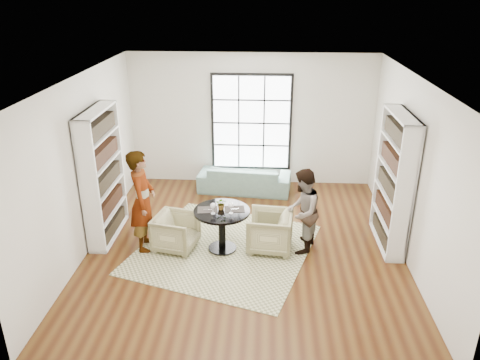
# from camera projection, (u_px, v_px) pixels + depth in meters

# --- Properties ---
(ground) EXTENTS (6.00, 6.00, 0.00)m
(ground) POSITION_uv_depth(u_px,v_px,m) (245.00, 246.00, 8.40)
(ground) COLOR #563614
(room_shell) EXTENTS (6.00, 6.01, 6.00)m
(room_shell) POSITION_uv_depth(u_px,v_px,m) (247.00, 170.00, 8.40)
(room_shell) COLOR silver
(room_shell) RESTS_ON ground
(rug) EXTENTS (3.58, 3.58, 0.01)m
(rug) POSITION_uv_depth(u_px,v_px,m) (224.00, 249.00, 8.31)
(rug) COLOR beige
(rug) RESTS_ON ground
(pedestal_table) EXTENTS (0.97, 0.97, 0.77)m
(pedestal_table) POSITION_uv_depth(u_px,v_px,m) (222.00, 221.00, 8.09)
(pedestal_table) COLOR black
(pedestal_table) RESTS_ON ground
(sofa) EXTENTS (2.11, 1.00, 0.60)m
(sofa) POSITION_uv_depth(u_px,v_px,m) (244.00, 178.00, 10.54)
(sofa) COLOR gray
(sofa) RESTS_ON ground
(armchair_left) EXTENTS (0.85, 0.83, 0.65)m
(armchair_left) POSITION_uv_depth(u_px,v_px,m) (176.00, 232.00, 8.22)
(armchair_left) COLOR tan
(armchair_left) RESTS_ON ground
(armchair_right) EXTENTS (0.84, 0.82, 0.70)m
(armchair_right) POSITION_uv_depth(u_px,v_px,m) (270.00, 231.00, 8.19)
(armchair_right) COLOR tan
(armchair_right) RESTS_ON ground
(person_left) EXTENTS (0.49, 0.70, 1.83)m
(person_left) POSITION_uv_depth(u_px,v_px,m) (143.00, 201.00, 8.02)
(person_left) COLOR gray
(person_left) RESTS_ON ground
(person_right) EXTENTS (0.75, 0.87, 1.52)m
(person_right) POSITION_uv_depth(u_px,v_px,m) (302.00, 211.00, 8.00)
(person_right) COLOR gray
(person_right) RESTS_ON ground
(placemat_left) EXTENTS (0.37, 0.30, 0.01)m
(placemat_left) POSITION_uv_depth(u_px,v_px,m) (208.00, 210.00, 8.02)
(placemat_left) COLOR #272422
(placemat_left) RESTS_ON pedestal_table
(placemat_right) EXTENTS (0.37, 0.30, 0.01)m
(placemat_right) POSITION_uv_depth(u_px,v_px,m) (235.00, 209.00, 8.04)
(placemat_right) COLOR #272422
(placemat_right) RESTS_ON pedestal_table
(cutlery_left) EXTENTS (0.17, 0.24, 0.01)m
(cutlery_left) POSITION_uv_depth(u_px,v_px,m) (208.00, 209.00, 8.01)
(cutlery_left) COLOR silver
(cutlery_left) RESTS_ON placemat_left
(cutlery_right) EXTENTS (0.17, 0.24, 0.01)m
(cutlery_right) POSITION_uv_depth(u_px,v_px,m) (235.00, 209.00, 8.03)
(cutlery_right) COLOR silver
(cutlery_right) RESTS_ON placemat_right
(wine_glass_left) EXTENTS (0.09, 0.09, 0.20)m
(wine_glass_left) POSITION_uv_depth(u_px,v_px,m) (213.00, 206.00, 7.83)
(wine_glass_left) COLOR silver
(wine_glass_left) RESTS_ON pedestal_table
(wine_glass_right) EXTENTS (0.09, 0.09, 0.20)m
(wine_glass_right) POSITION_uv_depth(u_px,v_px,m) (231.00, 206.00, 7.84)
(wine_glass_right) COLOR silver
(wine_glass_right) RESTS_ON pedestal_table
(flower_centerpiece) EXTENTS (0.19, 0.17, 0.21)m
(flower_centerpiece) POSITION_uv_depth(u_px,v_px,m) (222.00, 204.00, 8.01)
(flower_centerpiece) COLOR gray
(flower_centerpiece) RESTS_ON pedestal_table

